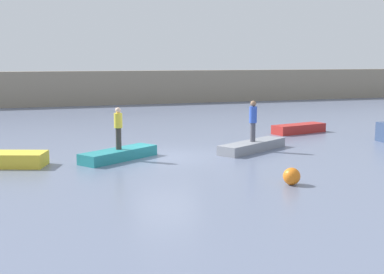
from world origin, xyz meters
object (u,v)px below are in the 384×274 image
Objects in this scene: rowboat_red at (299,129)px; person_blue_shirt at (253,119)px; mooring_buoy at (292,176)px; rowboat_teal at (119,155)px; rowboat_grey at (253,146)px; person_yellow_shirt at (118,126)px.

person_blue_shirt is at bearing -151.71° from rowboat_red.
mooring_buoy is at bearing -134.92° from rowboat_red.
rowboat_red is 1.77× the size of person_blue_shirt.
rowboat_grey is at bearing -31.86° from rowboat_teal.
rowboat_teal is 5.79m from rowboat_grey.
mooring_buoy is (4.28, -5.83, -1.05)m from person_yellow_shirt.
rowboat_red is at bearing 58.57° from mooring_buoy.
mooring_buoy is at bearing -53.68° from person_yellow_shirt.
mooring_buoy is (-1.51, -5.97, -1.11)m from person_blue_shirt.
rowboat_grey is 6.32m from rowboat_red.
rowboat_grey is 2.19× the size of person_blue_shirt.
rowboat_grey is at bearing 1.37° from person_yellow_shirt.
person_yellow_shirt is at bearing 126.32° from mooring_buoy.
mooring_buoy reaches higher than rowboat_teal.
rowboat_teal is at bearing -171.00° from rowboat_red.
rowboat_red reaches higher than rowboat_teal.
rowboat_red reaches higher than rowboat_grey.
person_yellow_shirt is 3.01× the size of mooring_buoy.
rowboat_red is 11.42m from person_yellow_shirt.
person_yellow_shirt reaches higher than rowboat_teal.
rowboat_teal is 7.24m from mooring_buoy.
person_blue_shirt is 6.25m from mooring_buoy.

